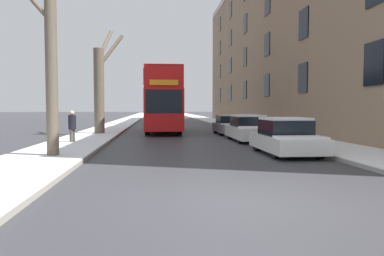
# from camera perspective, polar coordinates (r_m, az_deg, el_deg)

# --- Properties ---
(ground_plane) EXTENTS (320.00, 320.00, 0.00)m
(ground_plane) POSITION_cam_1_polar(r_m,az_deg,el_deg) (7.38, 9.19, -10.85)
(ground_plane) COLOR #38383D
(sidewalk_left) EXTENTS (2.92, 130.00, 0.16)m
(sidewalk_left) POSITION_cam_1_polar(r_m,az_deg,el_deg) (60.07, -9.14, 1.43)
(sidewalk_left) COLOR gray
(sidewalk_left) RESTS_ON ground
(sidewalk_right) EXTENTS (2.92, 130.00, 0.16)m
(sidewalk_right) POSITION_cam_1_polar(r_m,az_deg,el_deg) (60.41, 1.57, 1.48)
(sidewalk_right) COLOR gray
(sidewalk_right) RESTS_ON ground
(terrace_facade_right) EXTENTS (9.10, 50.73, 16.28)m
(terrace_facade_right) POSITION_cam_1_polar(r_m,az_deg,el_deg) (36.37, 16.65, 13.04)
(terrace_facade_right) COLOR #8C7056
(terrace_facade_right) RESTS_ON ground
(bare_tree_left_0) EXTENTS (2.60, 1.65, 8.47)m
(bare_tree_left_0) POSITION_cam_1_polar(r_m,az_deg,el_deg) (13.76, -20.87, 13.12)
(bare_tree_left_0) COLOR brown
(bare_tree_left_0) RESTS_ON ground
(bare_tree_left_1) EXTENTS (1.87, 2.26, 7.06)m
(bare_tree_left_1) POSITION_cam_1_polar(r_m,az_deg,el_deg) (24.81, -13.84, 6.24)
(bare_tree_left_1) COLOR brown
(bare_tree_left_1) RESTS_ON ground
(double_decker_bus) EXTENTS (2.48, 10.05, 4.41)m
(double_decker_bus) POSITION_cam_1_polar(r_m,az_deg,el_deg) (27.52, -4.51, 4.58)
(double_decker_bus) COLOR red
(double_decker_bus) RESTS_ON ground
(parked_car_0) EXTENTS (1.83, 4.00, 1.40)m
(parked_car_0) POSITION_cam_1_polar(r_m,az_deg,el_deg) (14.68, 14.11, -1.42)
(parked_car_0) COLOR silver
(parked_car_0) RESTS_ON ground
(parked_car_1) EXTENTS (1.75, 4.53, 1.40)m
(parked_car_1) POSITION_cam_1_polar(r_m,az_deg,el_deg) (20.26, 8.57, -0.13)
(parked_car_1) COLOR silver
(parked_car_1) RESTS_ON ground
(parked_car_2) EXTENTS (1.73, 3.99, 1.29)m
(parked_car_2) POSITION_cam_1_polar(r_m,az_deg,el_deg) (25.36, 5.69, 0.42)
(parked_car_2) COLOR slate
(parked_car_2) RESTS_ON ground
(oncoming_van) EXTENTS (2.05, 4.94, 2.39)m
(oncoming_van) POSITION_cam_1_polar(r_m,az_deg,el_deg) (46.77, -5.67, 2.48)
(oncoming_van) COLOR white
(oncoming_van) RESTS_ON ground
(pedestrian_left_sidewalk) EXTENTS (0.36, 0.36, 1.64)m
(pedestrian_left_sidewalk) POSITION_cam_1_polar(r_m,az_deg,el_deg) (18.57, -17.79, 0.25)
(pedestrian_left_sidewalk) COLOR #4C4742
(pedestrian_left_sidewalk) RESTS_ON ground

